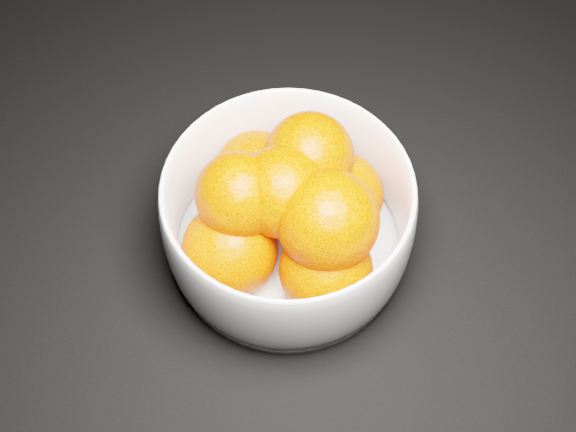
% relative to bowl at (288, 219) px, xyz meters
% --- Properties ---
extents(ground, '(3.00, 3.00, 0.00)m').
position_rel_bowl_xyz_m(ground, '(-0.25, 0.03, -0.05)').
color(ground, black).
rests_on(ground, ground).
extents(bowl, '(0.20, 0.20, 0.10)m').
position_rel_bowl_xyz_m(bowl, '(0.00, 0.00, 0.00)').
color(bowl, silver).
rests_on(bowl, ground).
extents(orange_pile, '(0.16, 0.15, 0.12)m').
position_rel_bowl_xyz_m(orange_pile, '(0.00, -0.00, 0.02)').
color(orange_pile, '#E83F05').
rests_on(orange_pile, bowl).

